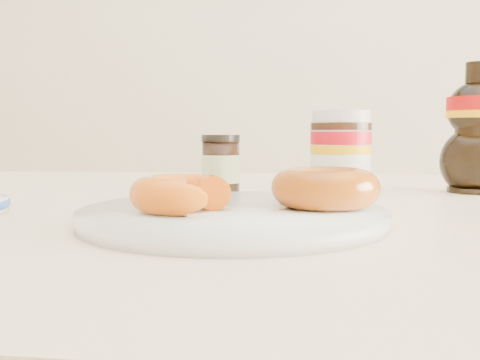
# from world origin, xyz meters

# --- Properties ---
(dining_table) EXTENTS (1.40, 0.90, 0.75)m
(dining_table) POSITION_xyz_m (0.00, 0.10, 0.67)
(dining_table) COLOR beige
(dining_table) RESTS_ON ground
(plate) EXTENTS (0.28, 0.28, 0.01)m
(plate) POSITION_xyz_m (-0.07, -0.05, 0.76)
(plate) COLOR white
(plate) RESTS_ON dining_table
(donut_bitten) EXTENTS (0.10, 0.10, 0.03)m
(donut_bitten) POSITION_xyz_m (-0.11, -0.08, 0.78)
(donut_bitten) COLOR #DD450C
(donut_bitten) RESTS_ON plate
(donut_whole) EXTENTS (0.12, 0.12, 0.04)m
(donut_whole) POSITION_xyz_m (0.02, -0.03, 0.78)
(donut_whole) COLOR #953909
(donut_whole) RESTS_ON plate
(nutella_jar) EXTENTS (0.08, 0.08, 0.11)m
(nutella_jar) POSITION_xyz_m (0.04, 0.17, 0.81)
(nutella_jar) COLOR white
(nutella_jar) RESTS_ON dining_table
(syrup_bottle) EXTENTS (0.10, 0.09, 0.18)m
(syrup_bottle) POSITION_xyz_m (0.23, 0.24, 0.84)
(syrup_bottle) COLOR black
(syrup_bottle) RESTS_ON dining_table
(dark_jar) EXTENTS (0.05, 0.05, 0.08)m
(dark_jar) POSITION_xyz_m (-0.11, 0.15, 0.79)
(dark_jar) COLOR black
(dark_jar) RESTS_ON dining_table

